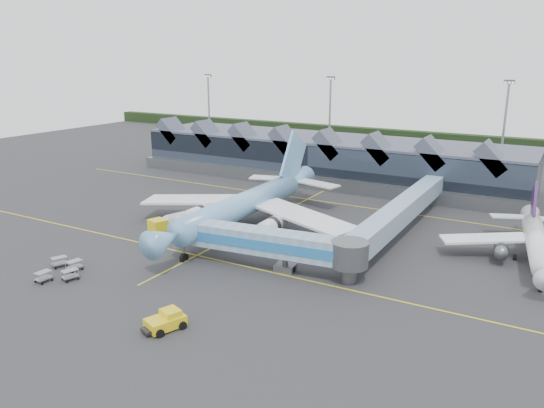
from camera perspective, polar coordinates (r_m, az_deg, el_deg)
The scene contains 11 objects.
ground at distance 83.27m, azimuth -4.71°, elevation -3.81°, with size 260.00×260.00×0.00m, color #2B2C2E.
taxi_stripes at distance 91.23m, azimuth -1.16°, elevation -2.02°, with size 120.00×60.00×0.01m.
tree_line_far at distance 181.97m, azimuth 15.41°, elevation 6.93°, with size 260.00×4.00×4.00m, color black.
terminal at distance 124.57m, azimuth 5.73°, elevation 4.99°, with size 90.00×22.25×12.52m.
light_masts at distance 130.38m, azimuth 19.31°, elevation 8.06°, with size 132.40×42.56×22.45m.
main_airliner at distance 87.15m, azimuth -2.69°, elevation 0.08°, with size 39.80×45.65×14.69m.
regional_jet at distance 81.79m, azimuth 26.57°, elevation -3.57°, with size 25.51×28.07×9.64m.
jet_bridge at distance 70.22m, azimuth 0.49°, elevation -4.36°, with size 27.62×6.95×5.51m.
fuel_truck at distance 86.84m, azimuth -10.03°, elevation -1.87°, with size 5.18×10.03×3.37m.
pushback_tug at distance 57.83m, azimuth -11.35°, elevation -12.22°, with size 3.90×4.90×1.97m.
baggage_carts at distance 74.98m, azimuth -21.65°, elevation -6.52°, with size 6.79×6.59×1.37m.
Camera 1 is at (44.94, -64.47, 27.53)m, focal length 35.00 mm.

